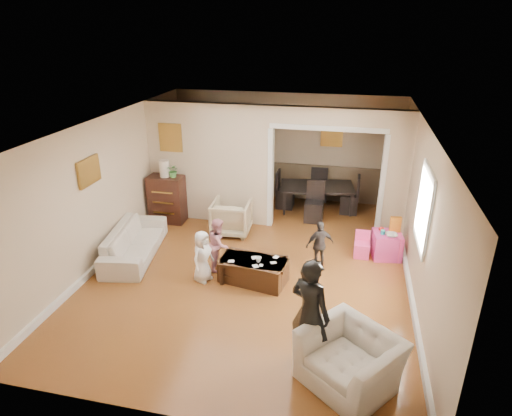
% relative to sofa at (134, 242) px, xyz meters
% --- Properties ---
extents(floor, '(7.00, 7.00, 0.00)m').
position_rel_sofa_xyz_m(floor, '(2.28, 0.15, -0.29)').
color(floor, '#9A5627').
rests_on(floor, ground).
extents(partition_left, '(2.75, 0.18, 2.60)m').
position_rel_sofa_xyz_m(partition_left, '(0.90, 1.95, 1.01)').
color(partition_left, '#C4B08F').
rests_on(partition_left, ground).
extents(partition_right, '(0.55, 0.18, 2.60)m').
position_rel_sofa_xyz_m(partition_right, '(4.75, 1.95, 1.01)').
color(partition_right, '#C4B08F').
rests_on(partition_right, ground).
extents(partition_header, '(2.22, 0.18, 0.35)m').
position_rel_sofa_xyz_m(partition_header, '(3.38, 1.95, 2.14)').
color(partition_header, '#C4B08F').
rests_on(partition_header, partition_right).
extents(window_pane, '(0.03, 0.95, 1.10)m').
position_rel_sofa_xyz_m(window_pane, '(5.01, -0.25, 1.26)').
color(window_pane, white).
rests_on(window_pane, ground).
extents(framed_art_partition, '(0.45, 0.03, 0.55)m').
position_rel_sofa_xyz_m(framed_art_partition, '(0.08, 1.85, 1.56)').
color(framed_art_partition, brown).
rests_on(framed_art_partition, partition_left).
extents(framed_art_sofa_wall, '(0.03, 0.55, 0.40)m').
position_rel_sofa_xyz_m(framed_art_sofa_wall, '(-0.43, -0.45, 1.51)').
color(framed_art_sofa_wall, brown).
extents(framed_art_alcove, '(0.45, 0.03, 0.55)m').
position_rel_sofa_xyz_m(framed_art_alcove, '(3.38, 3.59, 1.41)').
color(framed_art_alcove, brown).
extents(sofa, '(1.08, 2.06, 0.57)m').
position_rel_sofa_xyz_m(sofa, '(0.00, 0.00, 0.00)').
color(sofa, silver).
rests_on(sofa, ground).
extents(armchair_back, '(0.81, 0.83, 0.72)m').
position_rel_sofa_xyz_m(armchair_back, '(1.53, 1.35, 0.08)').
color(armchair_back, '#C6B789').
rests_on(armchair_back, ground).
extents(armchair_front, '(1.43, 1.41, 0.70)m').
position_rel_sofa_xyz_m(armchair_front, '(4.06, -2.38, 0.06)').
color(armchair_front, silver).
rests_on(armchair_front, ground).
extents(dresser, '(0.76, 0.43, 1.05)m').
position_rel_sofa_xyz_m(dresser, '(-0.01, 1.62, 0.24)').
color(dresser, '#371610').
rests_on(dresser, ground).
extents(table_lamp, '(0.22, 0.22, 0.36)m').
position_rel_sofa_xyz_m(table_lamp, '(-0.01, 1.62, 0.94)').
color(table_lamp, beige).
rests_on(table_lamp, dresser).
extents(potted_plant, '(0.27, 0.23, 0.30)m').
position_rel_sofa_xyz_m(potted_plant, '(0.19, 1.62, 0.91)').
color(potted_plant, '#417D37').
rests_on(potted_plant, dresser).
extents(coffee_table, '(1.20, 0.75, 0.42)m').
position_rel_sofa_xyz_m(coffee_table, '(2.40, -0.39, -0.08)').
color(coffee_table, '#362011').
rests_on(coffee_table, ground).
extents(coffee_cup, '(0.11, 0.11, 0.09)m').
position_rel_sofa_xyz_m(coffee_cup, '(2.50, -0.44, 0.18)').
color(coffee_cup, white).
rests_on(coffee_cup, coffee_table).
extents(play_table, '(0.58, 0.58, 0.49)m').
position_rel_sofa_xyz_m(play_table, '(4.66, 1.00, -0.04)').
color(play_table, '#DF3A94').
rests_on(play_table, ground).
extents(cereal_box, '(0.21, 0.10, 0.30)m').
position_rel_sofa_xyz_m(cereal_box, '(4.78, 1.10, 0.35)').
color(cereal_box, gold).
rests_on(cereal_box, play_table).
extents(cyan_cup, '(0.08, 0.08, 0.08)m').
position_rel_sofa_xyz_m(cyan_cup, '(4.56, 0.95, 0.24)').
color(cyan_cup, '#25B7B9').
rests_on(cyan_cup, play_table).
extents(toy_block, '(0.10, 0.09, 0.05)m').
position_rel_sofa_xyz_m(toy_block, '(4.54, 1.12, 0.23)').
color(toy_block, red).
rests_on(toy_block, play_table).
extents(play_bowl, '(0.25, 0.25, 0.05)m').
position_rel_sofa_xyz_m(play_bowl, '(4.71, 0.88, 0.23)').
color(play_bowl, beige).
rests_on(play_bowl, play_table).
extents(dining_table, '(1.81, 1.20, 0.59)m').
position_rel_sofa_xyz_m(dining_table, '(3.15, 2.98, 0.01)').
color(dining_table, black).
rests_on(dining_table, ground).
extents(adult_person, '(0.67, 0.59, 1.54)m').
position_rel_sofa_xyz_m(adult_person, '(3.53, -2.14, 0.48)').
color(adult_person, black).
rests_on(adult_person, ground).
extents(child_kneel_a, '(0.43, 0.53, 0.92)m').
position_rel_sofa_xyz_m(child_kneel_a, '(1.55, -0.54, 0.18)').
color(child_kneel_a, white).
rests_on(child_kneel_a, ground).
extents(child_kneel_b, '(0.44, 0.53, 0.97)m').
position_rel_sofa_xyz_m(child_kneel_b, '(1.70, -0.09, 0.20)').
color(child_kneel_b, '#CE818E').
rests_on(child_kneel_b, ground).
extents(child_toddler, '(0.57, 0.45, 0.90)m').
position_rel_sofa_xyz_m(child_toddler, '(3.45, 0.36, 0.16)').
color(child_toddler, black).
rests_on(child_toddler, ground).
extents(craft_papers, '(0.82, 0.50, 0.00)m').
position_rel_sofa_xyz_m(craft_papers, '(2.49, -0.43, 0.13)').
color(craft_papers, white).
rests_on(craft_papers, coffee_table).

